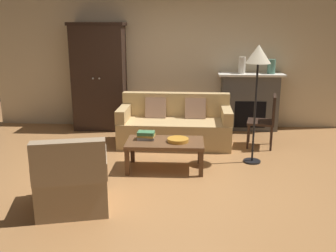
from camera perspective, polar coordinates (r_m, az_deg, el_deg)
The scene contains 14 objects.
ground_plane at distance 5.41m, azimuth -0.68°, elevation -6.78°, with size 9.60×9.60×0.00m, color #B27A47.
back_wall at distance 7.59m, azimuth 0.53°, elevation 10.46°, with size 7.20×0.10×2.80m, color beige.
fireplace at distance 7.55m, azimuth 12.30°, elevation 3.71°, with size 1.26×0.48×1.12m.
armoire at distance 7.50m, azimuth -10.43°, elevation 7.39°, with size 1.06×0.57×2.07m.
couch at distance 6.50m, azimuth 1.06°, elevation -0.04°, with size 1.94×0.89×0.86m.
coffee_table at distance 5.34m, azimuth -0.46°, elevation -2.88°, with size 1.10×0.60×0.42m.
fruit_bowl at distance 5.30m, azimuth 1.53°, elevation -2.15°, with size 0.30×0.30×0.05m, color orange.
book_stack at distance 5.41m, azimuth -3.38°, elevation -1.44°, with size 0.26×0.20×0.12m.
mantel_vase_cream at distance 7.40m, azimuth 11.24°, elevation 9.10°, with size 0.13×0.13×0.32m, color beige.
mantel_vase_jade at distance 7.50m, azimuth 15.51°, elevation 8.75°, with size 0.15×0.15×0.27m, color slate.
armchair_near_left at distance 4.37m, azimuth -14.35°, elevation -8.31°, with size 0.92×0.92×0.88m.
side_chair_wooden at distance 6.50m, azimuth 14.80°, elevation 1.22°, with size 0.52×0.52×0.90m.
floor_lamp at distance 5.53m, azimuth 13.59°, elevation 9.56°, with size 0.36×0.36×1.75m.
dog at distance 5.34m, azimuth -13.67°, elevation -4.71°, with size 0.48×0.44×0.39m.
Camera 1 is at (0.33, -5.01, 2.02)m, focal length 39.91 mm.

